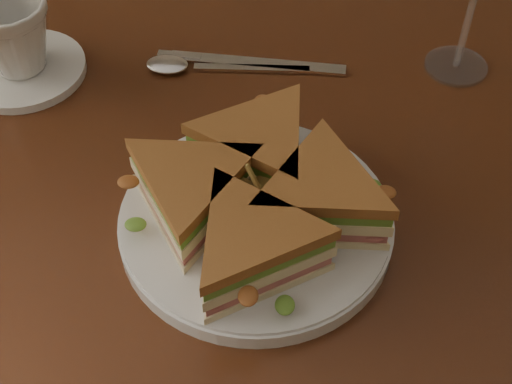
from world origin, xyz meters
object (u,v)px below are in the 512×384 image
at_px(plate, 256,222).
at_px(coffee_cup, 13,36).
at_px(table, 263,205).
at_px(spoon, 188,66).
at_px(knife, 245,63).
at_px(saucer, 23,70).
at_px(sandwich_wedges, 256,196).

height_order(plate, coffee_cup, coffee_cup).
relative_size(table, spoon, 6.53).
xyz_separation_m(table, spoon, (-0.10, 0.11, 0.10)).
bearing_deg(knife, table, -73.08).
xyz_separation_m(plate, saucer, (-0.28, 0.19, -0.00)).
bearing_deg(table, spoon, 132.37).
xyz_separation_m(spoon, saucer, (-0.18, -0.03, 0.00)).
distance_m(table, spoon, 0.18).
bearing_deg(spoon, plate, -69.20).
relative_size(sandwich_wedges, spoon, 1.41).
bearing_deg(coffee_cup, table, -4.94).
relative_size(plate, coffee_cup, 2.79).
relative_size(knife, coffee_cup, 2.42).
xyz_separation_m(saucer, coffee_cup, (0.00, 0.00, 0.05)).
bearing_deg(knife, plate, -79.09).
distance_m(sandwich_wedges, saucer, 0.34).
height_order(table, knife, knife).
xyz_separation_m(table, coffee_cup, (-0.28, 0.08, 0.15)).
bearing_deg(table, coffee_cup, 164.40).
bearing_deg(saucer, spoon, 9.15).
xyz_separation_m(plate, sandwich_wedges, (0.00, -0.00, 0.04)).
bearing_deg(table, knife, 105.94).
distance_m(knife, coffee_cup, 0.25).
distance_m(sandwich_wedges, knife, 0.24).
relative_size(plate, sandwich_wedges, 0.96).
distance_m(plate, sandwich_wedges, 0.04).
bearing_deg(sandwich_wedges, knife, 99.92).
bearing_deg(sandwich_wedges, plate, 126.87).
relative_size(sandwich_wedges, saucer, 1.87).
height_order(table, saucer, saucer).
distance_m(sandwich_wedges, coffee_cup, 0.34).
bearing_deg(sandwich_wedges, table, 93.00).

